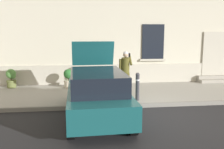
# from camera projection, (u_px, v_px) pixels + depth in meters

# --- Properties ---
(ground_plane) EXTENTS (80.00, 80.00, 0.00)m
(ground_plane) POSITION_uv_depth(u_px,v_px,m) (154.00, 116.00, 7.85)
(ground_plane) COLOR #232326
(sidewalk) EXTENTS (24.00, 3.60, 0.15)m
(sidewalk) POSITION_uv_depth(u_px,v_px,m) (136.00, 93.00, 10.58)
(sidewalk) COLOR #99968E
(sidewalk) RESTS_ON ground
(curb_edge) EXTENTS (24.00, 0.12, 0.15)m
(curb_edge) POSITION_uv_depth(u_px,v_px,m) (147.00, 105.00, 8.76)
(curb_edge) COLOR gray
(curb_edge) RESTS_ON ground
(building_facade) EXTENTS (24.00, 1.52, 7.50)m
(building_facade) POSITION_uv_depth(u_px,v_px,m) (127.00, 11.00, 12.41)
(building_facade) COLOR beige
(building_facade) RESTS_ON ground
(entrance_stoop) EXTENTS (1.67, 0.64, 0.32)m
(entrance_stoop) POSITION_uv_depth(u_px,v_px,m) (214.00, 79.00, 12.55)
(entrance_stoop) COLOR #9E998E
(entrance_stoop) RESTS_ON sidewalk
(hatchback_car_teal) EXTENTS (1.91, 4.13, 2.34)m
(hatchback_car_teal) POSITION_uv_depth(u_px,v_px,m) (97.00, 93.00, 7.48)
(hatchback_car_teal) COLOR #165156
(hatchback_car_teal) RESTS_ON ground
(bollard_near_person) EXTENTS (0.15, 0.15, 1.04)m
(bollard_near_person) POSITION_uv_depth(u_px,v_px,m) (137.00, 85.00, 9.03)
(bollard_near_person) COLOR #333338
(bollard_near_person) RESTS_ON sidewalk
(person_on_phone) EXTENTS (0.51, 0.47, 1.75)m
(person_on_phone) POSITION_uv_depth(u_px,v_px,m) (125.00, 69.00, 10.03)
(person_on_phone) COLOR #514C1E
(person_on_phone) RESTS_ON sidewalk
(planter_olive) EXTENTS (0.44, 0.44, 0.86)m
(planter_olive) POSITION_uv_depth(u_px,v_px,m) (11.00, 78.00, 11.18)
(planter_olive) COLOR #606B38
(planter_olive) RESTS_ON sidewalk
(planter_cream) EXTENTS (0.44, 0.44, 0.86)m
(planter_cream) POSITION_uv_depth(u_px,v_px,m) (69.00, 78.00, 11.16)
(planter_cream) COLOR beige
(planter_cream) RESTS_ON sidewalk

